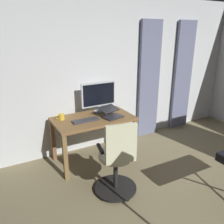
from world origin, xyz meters
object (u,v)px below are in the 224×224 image
office_chair (117,162)px  computer_monitor (99,95)px  computer_mouse (114,110)px  laptop (111,114)px  desk (93,124)px  computer_keyboard (86,120)px  mug_tea (61,117)px

office_chair → computer_monitor: (-0.31, -1.15, 0.54)m
computer_mouse → office_chair: bearing=62.8°
office_chair → computer_mouse: 1.20m
computer_monitor → laptop: size_ratio=1.66×
desk → computer_monitor: bearing=-132.5°
desk → computer_keyboard: computer_keyboard is taller
laptop → computer_mouse: (-0.17, -0.22, -0.03)m
desk → mug_tea: bearing=-19.1°
desk → laptop: laptop is taller
desk → computer_mouse: (-0.43, -0.12, 0.12)m
office_chair → computer_keyboard: office_chair is taller
mug_tea → computer_monitor: bearing=-173.9°
desk → computer_keyboard: (0.16, 0.08, 0.11)m
computer_mouse → computer_keyboard: bearing=18.1°
desk → mug_tea: mug_tea is taller
computer_mouse → mug_tea: bearing=-2.8°
computer_monitor → laptop: 0.41m
laptop → computer_mouse: bearing=-140.4°
computer_keyboard → laptop: laptop is taller
laptop → computer_monitor: bearing=-94.1°
computer_keyboard → laptop: 0.43m
desk → office_chair: office_chair is taller
desk → computer_monitor: 0.49m
office_chair → computer_keyboard: (0.06, -0.84, 0.27)m
desk → computer_keyboard: size_ratio=3.06×
desk → office_chair: (0.10, 0.92, -0.16)m
desk → mug_tea: size_ratio=9.17×
laptop → computer_mouse: laptop is taller
office_chair → computer_keyboard: bearing=106.2°
desk → office_chair: bearing=83.9°
office_chair → computer_mouse: size_ratio=10.30×
computer_keyboard → mug_tea: 0.38m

